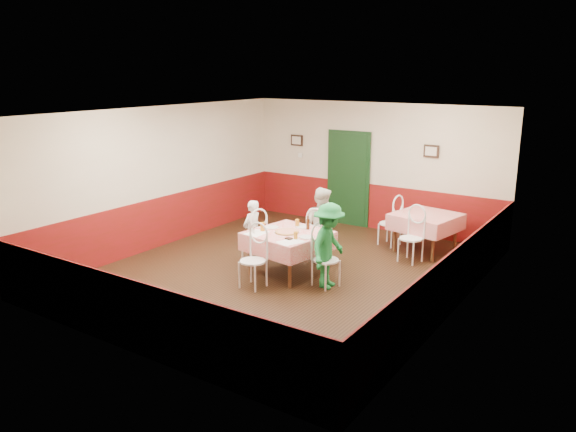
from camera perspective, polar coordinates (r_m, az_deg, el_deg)
The scene contains 39 objects.
floor at distance 9.99m, azimuth -0.23°, elevation -5.72°, with size 7.00×7.00×0.00m, color black.
ceiling at distance 9.39m, azimuth -0.25°, elevation 10.51°, with size 7.00×7.00×0.00m, color white.
back_wall at distance 12.60m, azimuth 8.71°, elevation 4.99°, with size 6.00×0.10×2.80m, color beige.
front_wall at distance 7.07m, azimuth -16.31°, elevation -3.08°, with size 6.00×0.10×2.80m, color beige.
left_wall at distance 11.51m, azimuth -12.76°, elevation 3.88°, with size 0.10×7.00×2.80m, color beige.
right_wall at distance 8.35m, azimuth 17.11°, elevation -0.43°, with size 0.10×7.00×2.80m, color beige.
wainscot_back at distance 12.77m, azimuth 8.53°, elevation 1.00°, with size 6.00×0.03×1.00m, color maroon.
wainscot_front at distance 7.39m, azimuth -15.72°, elevation -9.71°, with size 6.00×0.03×1.00m, color maroon.
wainscot_left at distance 11.69m, azimuth -12.46°, elevation -0.46°, with size 0.03×7.00×1.00m, color maroon.
wainscot_right at distance 8.62m, azimuth 16.57°, elevation -6.20°, with size 0.03×7.00×1.00m, color maroon.
door at distance 12.88m, azimuth 6.14°, elevation 3.70°, with size 0.96×0.06×2.10m, color black.
picture_left at distance 13.45m, azimuth 0.90°, elevation 7.70°, with size 0.32×0.03×0.26m, color black.
picture_right at distance 12.00m, azimuth 14.35°, elevation 6.40°, with size 0.32×0.03×0.26m, color black.
thermostat at distance 13.44m, azimuth 1.26°, elevation 6.19°, with size 0.10×0.03×0.10m, color white.
main_table at distance 9.80m, azimuth -0.00°, elevation -3.82°, with size 1.22×1.22×0.77m, color red.
second_table at distance 11.33m, azimuth 13.77°, elevation -1.68°, with size 1.12×1.12×0.77m, color red.
chair_left at distance 10.34m, azimuth -3.47°, elevation -2.41°, with size 0.42×0.42×0.90m, color white, non-canonical shape.
chair_right at distance 9.25m, azimuth 3.89°, elevation -4.50°, with size 0.42×0.42×0.90m, color white, non-canonical shape.
chair_far at distance 10.38m, azimuth 3.18°, elevation -2.33°, with size 0.42×0.42×0.90m, color white, non-canonical shape.
chair_near at distance 9.20m, azimuth -3.60°, elevation -4.61°, with size 0.42×0.42×0.90m, color white, non-canonical shape.
chair_second_a at distance 11.57m, azimuth 10.31°, elevation -0.77°, with size 0.42×0.42×0.90m, color white, non-canonical shape.
chair_second_b at distance 10.63m, azimuth 12.39°, elevation -2.25°, with size 0.42×0.42×0.90m, color white, non-canonical shape.
pizza at distance 9.65m, azimuth -0.12°, elevation -1.63°, with size 0.40×0.40×0.03m, color #B74723.
plate_left at distance 9.96m, azimuth -1.68°, elevation -1.15°, with size 0.25×0.25×0.01m, color white.
plate_right at distance 9.38m, azimuth 1.90°, elevation -2.15°, with size 0.25×0.25×0.01m, color white.
plate_far at distance 9.99m, azimuth 1.49°, elevation -1.10°, with size 0.25×0.25×0.01m, color white.
glass_a at distance 9.75m, azimuth -2.60°, elevation -1.09°, with size 0.08×0.08×0.15m, color #BF7219.
glass_b at distance 9.28m, azimuth 0.78°, elevation -1.99°, with size 0.07×0.07×0.12m, color #BF7219.
glass_c at distance 10.01m, azimuth 0.94°, elevation -0.71°, with size 0.07×0.07×0.14m, color #BF7219.
beer_bottle at distance 9.84m, azimuth 2.03°, elevation -0.74°, with size 0.06×0.06×0.22m, color #381C0A.
shaker_a at distance 9.68m, azimuth -3.66°, elevation -1.42°, with size 0.04×0.04×0.09m, color silver.
shaker_b at distance 9.61m, azimuth -3.51°, elevation -1.54°, with size 0.04×0.04×0.09m, color silver.
shaker_c at distance 9.73m, azimuth -3.61°, elevation -1.33°, with size 0.04×0.04×0.09m, color #B23319.
menu_left at distance 9.64m, azimuth -3.22°, elevation -1.74°, with size 0.30×0.40×0.00m, color white.
menu_right at distance 9.14m, azimuth 0.22°, elevation -2.65°, with size 0.30×0.40×0.00m, color white.
wallet at distance 9.28m, azimuth 0.08°, elevation -2.31°, with size 0.11×0.09×0.02m, color black.
diner_left at distance 10.33m, azimuth -3.68°, elevation -1.61°, with size 0.43×0.28×1.18m, color gray.
diner_far at distance 10.35m, azimuth 3.38°, elevation -0.91°, with size 0.69×0.53×1.41m, color gray.
diner_right at distance 9.14m, azimuth 4.16°, elevation -3.04°, with size 0.92×0.53×1.42m, color gray.
Camera 1 is at (5.23, -7.77, 3.48)m, focal length 35.00 mm.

